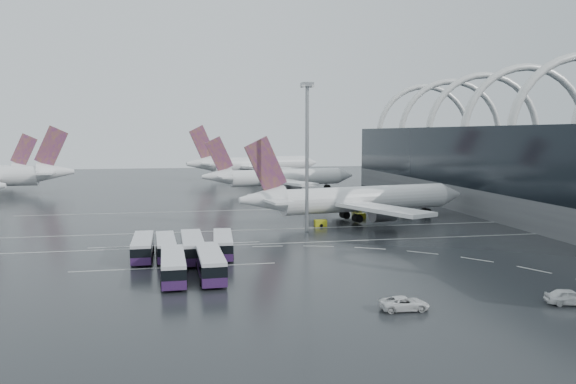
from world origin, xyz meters
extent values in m
plane|color=black|center=(0.00, 0.00, 0.00)|extent=(420.00, 420.00, 0.00)
cube|color=#5A5D60|center=(62.00, 20.00, 3.00)|extent=(42.00, 160.00, 6.00)
cube|color=black|center=(62.00, 20.00, 13.00)|extent=(42.00, 160.00, 14.00)
torus|color=silver|center=(58.00, 28.00, 18.00)|extent=(33.80, 1.80, 33.80)
torus|color=silver|center=(58.00, 47.00, 18.00)|extent=(33.80, 1.80, 33.80)
torus|color=silver|center=(58.00, 66.00, 18.00)|extent=(33.80, 1.80, 33.80)
torus|color=silver|center=(58.00, 85.00, 18.00)|extent=(33.80, 1.80, 33.80)
cube|color=silver|center=(0.00, -2.00, 0.01)|extent=(120.00, 0.25, 0.01)
cube|color=silver|center=(0.00, 12.00, 0.01)|extent=(120.00, 0.25, 0.01)
cube|color=silver|center=(0.00, 40.00, 0.01)|extent=(120.00, 0.25, 0.01)
cube|color=silver|center=(-24.00, -16.00, 0.01)|extent=(28.00, 0.25, 0.01)
cube|color=silver|center=(-24.00, 0.00, 0.01)|extent=(28.00, 0.25, 0.01)
cylinder|color=white|center=(15.58, 19.43, 4.65)|extent=(38.35, 12.93, 5.29)
cone|color=white|center=(36.89, 23.86, 4.65)|extent=(6.43, 6.29, 5.29)
cone|color=white|center=(-7.53, 14.62, 5.56)|extent=(10.00, 7.03, 5.29)
cube|color=#5D1B75|center=(-6.63, 14.81, 12.31)|extent=(8.71, 2.32, 11.21)
cube|color=white|center=(-5.74, 15.00, 5.56)|extent=(7.36, 16.90, 0.46)
cube|color=white|center=(14.33, 7.53, 4.10)|extent=(15.02, 23.43, 0.73)
cube|color=white|center=(9.69, 29.84, 4.10)|extent=(6.48, 22.82, 0.73)
cylinder|color=slate|center=(16.35, 11.21, 2.46)|extent=(5.54, 4.06, 3.10)
cylinder|color=slate|center=(13.01, 27.28, 2.46)|extent=(5.54, 4.06, 3.10)
cube|color=black|center=(12.01, 18.69, 1.00)|extent=(11.90, 7.94, 2.01)
cylinder|color=white|center=(9.65, 80.57, 4.56)|extent=(36.40, 11.64, 5.19)
cone|color=white|center=(30.02, 84.33, 4.56)|extent=(6.22, 6.07, 5.19)
cone|color=white|center=(-12.47, 76.49, 5.45)|extent=(9.73, 6.72, 5.19)
cube|color=#5D1B75|center=(-11.59, 76.65, 12.07)|extent=(8.57, 2.09, 10.99)
cube|color=white|center=(-10.72, 76.82, 5.45)|extent=(6.88, 16.56, 0.45)
cube|color=white|center=(8.16, 68.93, 4.02)|extent=(14.32, 23.05, 0.72)
cube|color=white|center=(4.10, 90.92, 4.02)|extent=(6.86, 22.52, 0.72)
cylinder|color=slate|center=(10.23, 72.50, 2.41)|extent=(5.39, 3.88, 3.04)
cylinder|color=slate|center=(7.31, 88.33, 2.41)|extent=(5.39, 3.88, 3.04)
cube|color=black|center=(6.13, 79.92, 0.98)|extent=(11.59, 7.57, 1.97)
cylinder|color=white|center=(9.21, 136.26, 5.61)|extent=(42.13, 21.68, 6.38)
cone|color=white|center=(32.17, 145.35, 5.61)|extent=(8.49, 8.36, 6.38)
cone|color=white|center=(-15.80, 126.36, 6.71)|extent=(12.58, 9.98, 6.38)
cube|color=#5D1B75|center=(-14.77, 126.76, 14.86)|extent=(10.10, 4.52, 13.53)
cube|color=white|center=(-13.75, 127.17, 6.71)|extent=(11.90, 20.24, 0.55)
cube|color=white|center=(10.18, 121.85, 4.95)|extent=(21.64, 27.18, 0.88)
cube|color=white|center=(0.05, 147.42, 4.95)|extent=(12.18, 28.41, 0.88)
cylinder|color=slate|center=(11.83, 126.64, 2.97)|extent=(7.00, 5.71, 3.74)
cylinder|color=slate|center=(4.54, 145.06, 2.97)|extent=(7.00, 5.71, 3.74)
cube|color=black|center=(5.12, 134.64, 1.21)|extent=(14.87, 11.41, 2.42)
cone|color=white|center=(-61.21, 90.92, 6.48)|extent=(10.92, 6.69, 6.16)
cube|color=#5D1B75|center=(-62.27, 90.87, 14.35)|extent=(10.26, 1.15, 13.06)
cube|color=white|center=(-63.33, 90.81, 6.48)|extent=(5.74, 19.34, 0.53)
cube|color=black|center=(-77.55, 90.09, 1.17)|extent=(13.08, 7.44, 2.34)
cone|color=white|center=(-75.30, 114.30, 5.73)|extent=(9.69, 5.96, 5.45)
cube|color=#5D1B75|center=(-76.24, 114.24, 12.69)|extent=(9.07, 1.06, 11.56)
cube|color=white|center=(-77.18, 114.19, 5.73)|extent=(5.15, 17.13, 0.47)
cube|color=#291440|center=(-28.70, -9.25, 0.87)|extent=(3.01, 12.57, 1.06)
cube|color=black|center=(-28.70, -9.25, 2.02)|extent=(3.06, 12.32, 1.25)
cube|color=silver|center=(-28.70, -9.25, 2.87)|extent=(3.01, 12.57, 0.43)
cylinder|color=black|center=(-27.29, -13.23, 0.48)|extent=(0.35, 0.97, 0.96)
cylinder|color=black|center=(-29.97, -13.28, 0.48)|extent=(0.35, 0.97, 0.96)
cylinder|color=black|center=(-27.43, -5.22, 0.48)|extent=(0.35, 0.97, 0.96)
cylinder|color=black|center=(-30.11, -5.27, 0.48)|extent=(0.35, 0.97, 0.96)
cube|color=#291440|center=(-25.33, -9.28, 0.84)|extent=(3.36, 12.20, 1.02)
cube|color=black|center=(-25.33, -9.28, 1.95)|extent=(3.40, 11.96, 1.21)
cube|color=silver|center=(-25.33, -9.28, 2.76)|extent=(3.36, 12.20, 0.42)
cylinder|color=black|center=(-23.82, -13.06, 0.46)|extent=(0.38, 0.94, 0.93)
cylinder|color=black|center=(-26.40, -13.20, 0.46)|extent=(0.38, 0.94, 0.93)
cylinder|color=black|center=(-24.26, -5.35, 0.46)|extent=(0.38, 0.94, 0.93)
cylinder|color=black|center=(-26.84, -5.49, 0.46)|extent=(0.38, 0.94, 0.93)
cube|color=#291440|center=(-21.47, -11.02, 0.93)|extent=(3.31, 13.47, 1.13)
cube|color=black|center=(-21.47, -11.02, 2.16)|extent=(3.37, 13.20, 1.34)
cube|color=silver|center=(-21.47, -11.02, 3.07)|extent=(3.31, 13.47, 0.46)
cylinder|color=black|center=(-19.93, -15.27, 0.52)|extent=(0.39, 1.04, 1.03)
cylinder|color=black|center=(-22.80, -15.34, 0.52)|extent=(0.39, 1.04, 1.03)
cylinder|color=black|center=(-20.14, -6.70, 0.52)|extent=(0.39, 1.04, 1.03)
cylinder|color=black|center=(-23.00, -6.77, 0.52)|extent=(0.39, 1.04, 1.03)
cube|color=#291440|center=(-16.86, -9.15, 0.86)|extent=(3.46, 12.54, 1.05)
cube|color=black|center=(-16.86, -9.15, 2.00)|extent=(3.50, 12.30, 1.24)
cube|color=silver|center=(-16.86, -9.15, 2.84)|extent=(3.46, 12.54, 0.43)
cylinder|color=black|center=(-15.75, -13.18, 0.48)|extent=(0.39, 0.97, 0.95)
cylinder|color=black|center=(-18.41, -13.03, 0.48)|extent=(0.39, 0.97, 0.95)
cylinder|color=black|center=(-15.31, -5.26, 0.48)|extent=(0.39, 0.97, 0.95)
cylinder|color=black|center=(-17.96, -5.11, 0.48)|extent=(0.39, 0.97, 0.95)
cube|color=#291440|center=(-24.10, -22.47, 0.90)|extent=(3.29, 13.06, 1.10)
cube|color=black|center=(-24.10, -22.47, 2.10)|extent=(3.34, 12.80, 1.30)
cube|color=silver|center=(-24.10, -22.47, 2.97)|extent=(3.29, 13.06, 0.45)
cylinder|color=black|center=(-22.59, -26.58, 0.50)|extent=(0.38, 1.01, 1.00)
cylinder|color=black|center=(-25.37, -26.66, 0.50)|extent=(0.38, 1.01, 1.00)
cylinder|color=black|center=(-22.84, -18.28, 0.50)|extent=(0.38, 1.01, 1.00)
cylinder|color=black|center=(-25.62, -18.36, 0.50)|extent=(0.38, 1.01, 1.00)
cube|color=#291440|center=(-19.43, -22.08, 0.93)|extent=(3.42, 13.51, 1.14)
cube|color=black|center=(-19.43, -22.08, 2.17)|extent=(3.47, 13.25, 1.34)
cube|color=silver|center=(-19.43, -22.08, 3.07)|extent=(3.42, 13.51, 0.46)
cylinder|color=black|center=(-17.85, -26.33, 0.52)|extent=(0.39, 1.04, 1.03)
cylinder|color=black|center=(-20.73, -26.42, 0.52)|extent=(0.39, 1.04, 1.03)
cylinder|color=black|center=(-18.13, -17.74, 0.52)|extent=(0.39, 1.04, 1.03)
cylinder|color=black|center=(-21.00, -17.83, 0.52)|extent=(0.39, 1.04, 1.03)
imported|color=white|center=(-0.15, -39.66, 0.72)|extent=(5.28, 2.60, 1.44)
imported|color=white|center=(18.13, -41.21, 0.85)|extent=(5.36, 3.24, 1.71)
cylinder|color=gray|center=(0.22, 8.63, 13.53)|extent=(0.68, 0.68, 27.06)
cube|color=gray|center=(0.22, 8.63, 27.35)|extent=(2.13, 2.13, 0.77)
cube|color=silver|center=(0.22, 8.63, 27.06)|extent=(1.93, 1.93, 0.39)
cube|color=#A8A716|center=(15.23, 21.97, 0.57)|extent=(2.09, 1.23, 1.14)
cube|color=slate|center=(27.25, 25.71, 0.68)|extent=(2.48, 1.47, 1.35)
cube|color=#A8A716|center=(4.14, 13.55, 0.65)|extent=(2.38, 1.41, 1.30)
cube|color=#A8A716|center=(17.65, 32.40, 0.59)|extent=(2.16, 1.27, 1.18)
camera|label=1|loc=(-22.80, -93.51, 18.46)|focal=35.00mm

